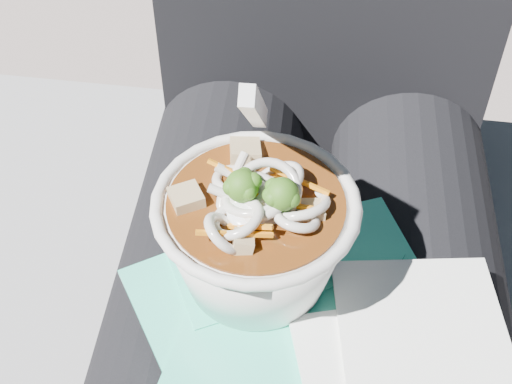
# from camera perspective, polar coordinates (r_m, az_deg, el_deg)

# --- Properties ---
(stone_ledge) EXTENTS (1.02, 0.54, 0.45)m
(stone_ledge) POSITION_cam_1_polar(r_m,az_deg,el_deg) (0.99, 3.63, -12.62)
(stone_ledge) COLOR gray
(stone_ledge) RESTS_ON ground
(lap) EXTENTS (0.36, 0.48, 0.16)m
(lap) POSITION_cam_1_polar(r_m,az_deg,el_deg) (0.65, 4.13, -10.04)
(lap) COLOR black
(lap) RESTS_ON stone_ledge
(person_body) EXTENTS (0.34, 0.94, 1.00)m
(person_body) POSITION_cam_1_polar(r_m,az_deg,el_deg) (0.69, 4.63, -2.55)
(person_body) COLOR black
(person_body) RESTS_ON ground
(plastic_bag) EXTENTS (0.29, 0.26, 0.01)m
(plastic_bag) POSITION_cam_1_polar(r_m,az_deg,el_deg) (0.55, 2.20, -9.54)
(plastic_bag) COLOR #31CDA9
(plastic_bag) RESTS_ON lap
(napkins) EXTENTS (0.17, 0.19, 0.01)m
(napkins) POSITION_cam_1_polar(r_m,az_deg,el_deg) (0.52, 12.09, -13.11)
(napkins) COLOR white
(napkins) RESTS_ON plastic_bag
(udon_bowl) EXTENTS (0.15, 0.16, 0.19)m
(udon_bowl) POSITION_cam_1_polar(r_m,az_deg,el_deg) (0.52, 0.00, -3.00)
(udon_bowl) COLOR silver
(udon_bowl) RESTS_ON plastic_bag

